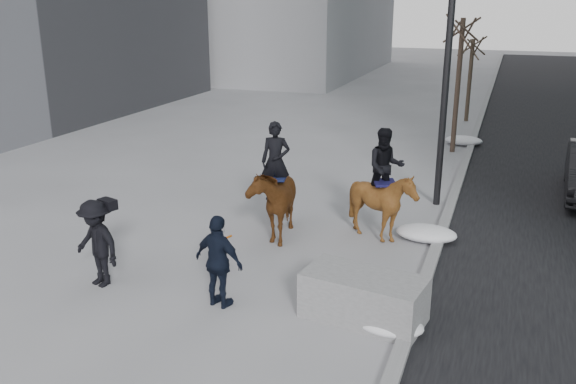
% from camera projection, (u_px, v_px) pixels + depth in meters
% --- Properties ---
extents(ground, '(120.00, 120.00, 0.00)m').
position_uv_depth(ground, '(268.00, 280.00, 12.26)').
color(ground, gray).
rests_on(ground, ground).
extents(curb, '(0.25, 90.00, 0.12)m').
position_uv_depth(curb, '(464.00, 167.00, 20.20)').
color(curb, gray).
rests_on(curb, ground).
extents(planter, '(2.24, 1.37, 0.84)m').
position_uv_depth(planter, '(364.00, 297.00, 10.66)').
color(planter, gray).
rests_on(planter, ground).
extents(tree_near, '(1.20, 1.20, 5.28)m').
position_uv_depth(tree_near, '(458.00, 79.00, 21.63)').
color(tree_near, '#33261E').
rests_on(tree_near, ground).
extents(tree_far, '(1.20, 1.20, 4.07)m').
position_uv_depth(tree_far, '(470.00, 76.00, 27.36)').
color(tree_far, '#372A20').
rests_on(tree_far, ground).
extents(mounted_left, '(1.38, 2.26, 2.71)m').
position_uv_depth(mounted_left, '(274.00, 195.00, 14.29)').
color(mounted_left, '#4B2A0F').
rests_on(mounted_left, ground).
extents(mounted_right, '(1.84, 1.94, 2.63)m').
position_uv_depth(mounted_right, '(383.00, 196.00, 14.02)').
color(mounted_right, '#512910').
rests_on(mounted_right, ground).
extents(feeder, '(1.10, 0.96, 1.75)m').
position_uv_depth(feeder, '(219.00, 262.00, 10.99)').
color(feeder, black).
rests_on(feeder, ground).
extents(camera_crew, '(1.27, 0.95, 1.75)m').
position_uv_depth(camera_crew, '(97.00, 243.00, 11.80)').
color(camera_crew, black).
rests_on(camera_crew, ground).
extents(lamppost, '(0.25, 3.27, 9.09)m').
position_uv_depth(lamppost, '(450.00, 16.00, 14.96)').
color(lamppost, black).
rests_on(lamppost, ground).
extents(snow_piles, '(1.41, 15.44, 0.36)m').
position_uv_depth(snow_piles, '(441.00, 196.00, 16.89)').
color(snow_piles, silver).
rests_on(snow_piles, ground).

